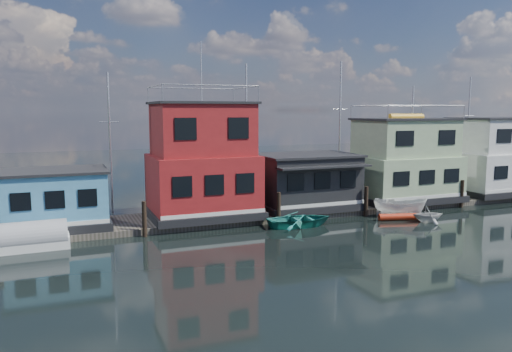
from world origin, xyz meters
name	(u,v)px	position (x,y,z in m)	size (l,w,h in m)	color
ground	(417,254)	(0.00, 0.00, 0.00)	(160.00, 160.00, 0.00)	black
dock	(311,210)	(0.00, 12.00, 0.20)	(48.00, 5.00, 0.40)	#595147
houseboat_blue	(55,199)	(-18.00, 12.00, 2.21)	(6.40, 4.90, 3.66)	black
houseboat_red	(202,163)	(-8.50, 12.00, 4.10)	(7.40, 5.90, 11.86)	black
houseboat_dark	(306,181)	(-0.50, 11.98, 2.42)	(7.40, 6.10, 4.06)	black
houseboat_green	(404,162)	(8.50, 12.00, 3.55)	(8.40, 5.90, 7.03)	black
houseboat_white	(496,157)	(18.50, 12.00, 3.54)	(8.40, 5.90, 6.66)	black
pilings	(326,205)	(-0.33, 9.20, 1.10)	(42.28, 0.28, 2.20)	#2D2116
background_masts	(327,134)	(4.76, 18.00, 5.55)	(36.40, 0.16, 12.00)	silver
red_kayak	(402,217)	(4.59, 7.16, 0.24)	(0.48, 0.48, 3.30)	red
tarp_runabout	(29,239)	(-19.44, 8.69, 0.64)	(4.26, 1.82, 1.71)	white
motorboat	(400,207)	(5.14, 8.08, 0.72)	(1.41, 3.74, 1.45)	white
dinghy_white	(428,214)	(5.85, 5.95, 0.58)	(1.90, 2.20, 1.16)	beige
dinghy_teal	(300,220)	(-2.92, 8.13, 0.46)	(3.14, 4.40, 0.91)	#238379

